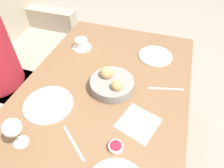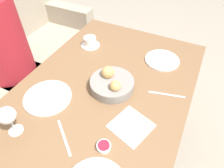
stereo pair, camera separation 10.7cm
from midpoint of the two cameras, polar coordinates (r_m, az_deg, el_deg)
ground_plane at (r=1.69m, az=-0.68°, el=-20.60°), size 10.00×10.00×0.00m
dining_table at (r=1.12m, az=-0.97°, el=-6.77°), size 1.44×0.90×0.75m
couch at (r=1.99m, az=-26.91°, el=1.89°), size 1.85×0.70×0.90m
seated_person at (r=1.76m, az=-25.90°, el=5.33°), size 0.38×0.49×1.27m
bread_basket at (r=1.07m, az=2.82°, el=0.06°), size 0.24×0.24×0.11m
plate_near_right at (r=1.31m, az=16.43°, el=6.48°), size 0.21×0.21×0.01m
plate_far_center at (r=1.07m, az=-15.22°, el=-3.83°), size 0.25×0.25×0.01m
wine_glass at (r=0.91m, az=-24.86°, el=-8.53°), size 0.08×0.08×0.16m
coffee_cup at (r=1.39m, az=-4.05°, el=11.81°), size 0.13×0.13×0.06m
jam_bowl_berry at (r=0.87m, az=1.30°, el=-17.62°), size 0.06×0.06×0.02m
fork_silver at (r=0.92m, az=-10.22°, el=-14.94°), size 0.13×0.16×0.00m
knife_silver at (r=1.11m, az=18.01°, el=-3.01°), size 0.06×0.19×0.00m
napkin at (r=0.95m, az=8.79°, el=-11.92°), size 0.21×0.21×0.00m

